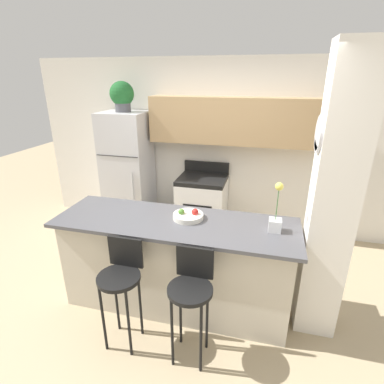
# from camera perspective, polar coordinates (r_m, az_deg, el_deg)

# --- Properties ---
(ground_plane) EXTENTS (14.00, 14.00, 0.00)m
(ground_plane) POSITION_cam_1_polar(r_m,az_deg,el_deg) (3.46, -2.94, -20.21)
(ground_plane) COLOR tan
(wall_back) EXTENTS (5.60, 0.38, 2.55)m
(wall_back) POSITION_cam_1_polar(r_m,az_deg,el_deg) (4.46, 5.69, 10.16)
(wall_back) COLOR white
(wall_back) RESTS_ON ground_plane
(pillar_right) EXTENTS (0.38, 0.32, 2.55)m
(pillar_right) POSITION_cam_1_polar(r_m,az_deg,el_deg) (2.78, 25.18, -2.16)
(pillar_right) COLOR white
(pillar_right) RESTS_ON ground_plane
(counter_bar) EXTENTS (2.36, 0.75, 0.98)m
(counter_bar) POSITION_cam_1_polar(r_m,az_deg,el_deg) (3.16, -3.11, -13.45)
(counter_bar) COLOR beige
(counter_bar) RESTS_ON ground_plane
(refrigerator) EXTENTS (0.67, 0.63, 1.81)m
(refrigerator) POSITION_cam_1_polar(r_m,az_deg,el_deg) (4.74, -12.06, 3.77)
(refrigerator) COLOR silver
(refrigerator) RESTS_ON ground_plane
(stove_range) EXTENTS (0.69, 0.63, 1.07)m
(stove_range) POSITION_cam_1_polar(r_m,az_deg,el_deg) (4.52, 1.93, -2.61)
(stove_range) COLOR white
(stove_range) RESTS_ON ground_plane
(bar_stool_left) EXTENTS (0.37, 0.37, 1.00)m
(bar_stool_left) POSITION_cam_1_polar(r_m,az_deg,el_deg) (2.74, -13.35, -15.61)
(bar_stool_left) COLOR black
(bar_stool_left) RESTS_ON ground_plane
(bar_stool_right) EXTENTS (0.37, 0.37, 1.00)m
(bar_stool_right) POSITION_cam_1_polar(r_m,az_deg,el_deg) (2.55, -0.13, -18.14)
(bar_stool_right) COLOR black
(bar_stool_right) RESTS_ON ground_plane
(potted_plant_on_fridge) EXTENTS (0.34, 0.34, 0.42)m
(potted_plant_on_fridge) POSITION_cam_1_polar(r_m,az_deg,el_deg) (4.54, -13.19, 17.47)
(potted_plant_on_fridge) COLOR #4C4C51
(potted_plant_on_fridge) RESTS_ON refrigerator
(orchid_vase) EXTENTS (0.11, 0.11, 0.46)m
(orchid_vase) POSITION_cam_1_polar(r_m,az_deg,el_deg) (2.77, 15.66, -4.75)
(orchid_vase) COLOR white
(orchid_vase) RESTS_ON counter_bar
(fruit_bowl) EXTENTS (0.30, 0.30, 0.11)m
(fruit_bowl) POSITION_cam_1_polar(r_m,az_deg,el_deg) (2.94, -0.71, -4.54)
(fruit_bowl) COLOR silver
(fruit_bowl) RESTS_ON counter_bar
(trash_bin) EXTENTS (0.28, 0.28, 0.38)m
(trash_bin) POSITION_cam_1_polar(r_m,az_deg,el_deg) (4.63, -6.27, -5.89)
(trash_bin) COLOR black
(trash_bin) RESTS_ON ground_plane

